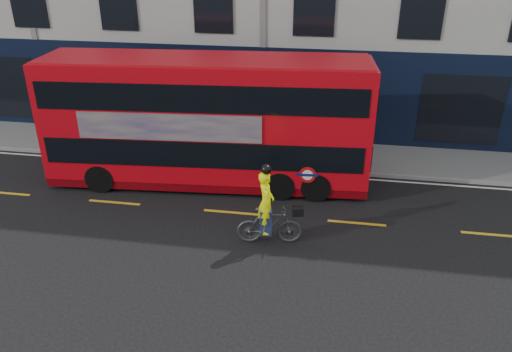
# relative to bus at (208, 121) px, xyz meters

# --- Properties ---
(ground) EXTENTS (120.00, 120.00, 0.00)m
(ground) POSITION_rel_bus_xyz_m (1.22, -3.63, -2.30)
(ground) COLOR black
(ground) RESTS_ON ground
(pavement) EXTENTS (60.00, 3.00, 0.12)m
(pavement) POSITION_rel_bus_xyz_m (1.22, 2.87, -2.24)
(pavement) COLOR slate
(pavement) RESTS_ON ground
(kerb) EXTENTS (60.00, 0.12, 0.13)m
(kerb) POSITION_rel_bus_xyz_m (1.22, 1.37, -2.23)
(kerb) COLOR gray
(kerb) RESTS_ON ground
(road_edge_line) EXTENTS (58.00, 0.10, 0.01)m
(road_edge_line) POSITION_rel_bus_xyz_m (1.22, 1.07, -2.29)
(road_edge_line) COLOR silver
(road_edge_line) RESTS_ON ground
(lane_dashes) EXTENTS (58.00, 0.12, 0.01)m
(lane_dashes) POSITION_rel_bus_xyz_m (1.22, -2.13, -2.29)
(lane_dashes) COLOR gold
(lane_dashes) RESTS_ON ground
(bus) EXTENTS (11.26, 3.36, 4.48)m
(bus) POSITION_rel_bus_xyz_m (0.00, 0.00, 0.00)
(bus) COLOR red
(bus) RESTS_ON ground
(cyclist) EXTENTS (1.96, 0.83, 2.49)m
(cyclist) POSITION_rel_bus_xyz_m (2.65, -3.64, -1.46)
(cyclist) COLOR #404345
(cyclist) RESTS_ON ground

